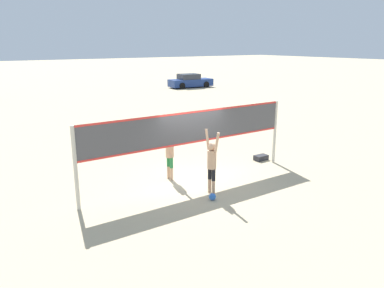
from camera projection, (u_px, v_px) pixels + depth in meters
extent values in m
plane|color=#C6B28C|center=(192.00, 182.00, 12.84)|extent=(200.00, 200.00, 0.00)
cylinder|color=beige|center=(76.00, 169.00, 10.41)|extent=(0.11, 0.11, 2.46)
cylinder|color=beige|center=(275.00, 132.00, 14.63)|extent=(0.11, 0.11, 2.46)
cube|color=#47474C|center=(192.00, 127.00, 12.34)|extent=(7.72, 0.02, 1.08)
cube|color=red|center=(192.00, 112.00, 12.21)|extent=(7.72, 0.03, 0.06)
cube|color=red|center=(192.00, 142.00, 12.47)|extent=(7.72, 0.03, 0.06)
cylinder|color=tan|center=(213.00, 188.00, 11.73)|extent=(0.11, 0.11, 0.46)
cylinder|color=black|center=(214.00, 175.00, 11.62)|extent=(0.12, 0.12, 0.38)
cylinder|color=tan|center=(210.00, 186.00, 11.89)|extent=(0.11, 0.11, 0.46)
cylinder|color=black|center=(210.00, 173.00, 11.78)|extent=(0.12, 0.12, 0.38)
cylinder|color=tan|center=(212.00, 159.00, 11.57)|extent=(0.28, 0.28, 0.59)
sphere|color=tan|center=(212.00, 147.00, 11.47)|extent=(0.23, 0.23, 0.23)
cylinder|color=tan|center=(217.00, 143.00, 11.23)|extent=(0.08, 0.22, 0.66)
cylinder|color=tan|center=(207.00, 139.00, 11.61)|extent=(0.08, 0.22, 0.66)
cylinder|color=tan|center=(169.00, 172.00, 13.14)|extent=(0.11, 0.11, 0.44)
cylinder|color=#267F3F|center=(168.00, 161.00, 13.04)|extent=(0.12, 0.12, 0.36)
cylinder|color=tan|center=(172.00, 174.00, 12.98)|extent=(0.11, 0.11, 0.44)
cylinder|color=#267F3F|center=(171.00, 163.00, 12.88)|extent=(0.12, 0.12, 0.36)
cylinder|color=tan|center=(170.00, 149.00, 12.83)|extent=(0.28, 0.28, 0.57)
sphere|color=tan|center=(170.00, 138.00, 12.73)|extent=(0.22, 0.22, 0.22)
cylinder|color=tan|center=(166.00, 132.00, 12.87)|extent=(0.08, 0.21, 0.64)
cylinder|color=tan|center=(173.00, 134.00, 12.50)|extent=(0.08, 0.21, 0.64)
sphere|color=blue|center=(212.00, 197.00, 11.34)|extent=(0.22, 0.22, 0.22)
cube|color=#2D2D33|center=(261.00, 158.00, 15.22)|extent=(0.56, 0.34, 0.20)
cube|color=navy|center=(191.00, 83.00, 39.89)|extent=(4.81, 2.18, 0.76)
cube|color=#2D333D|center=(189.00, 77.00, 39.61)|extent=(2.24, 1.79, 0.56)
cylinder|color=black|center=(199.00, 83.00, 41.30)|extent=(0.66, 0.28, 0.64)
cylinder|color=black|center=(206.00, 84.00, 39.90)|extent=(0.66, 0.28, 0.64)
cylinder|color=black|center=(175.00, 84.00, 39.97)|extent=(0.66, 0.28, 0.64)
cylinder|color=black|center=(182.00, 86.00, 38.57)|extent=(0.66, 0.28, 0.64)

